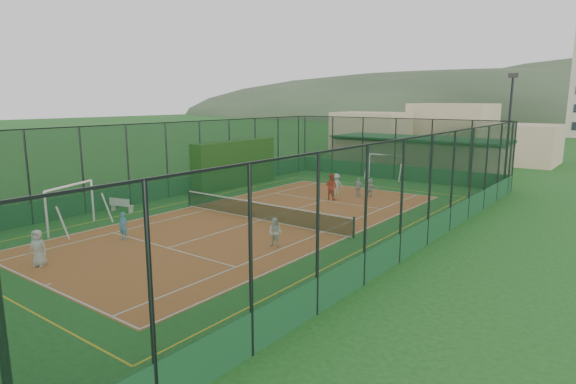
% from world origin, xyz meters
% --- Properties ---
extents(ground, '(300.00, 300.00, 0.00)m').
position_xyz_m(ground, '(0.00, 0.00, 0.00)').
color(ground, '#1A4D1A').
rests_on(ground, ground).
extents(court_slab, '(11.17, 23.97, 0.01)m').
position_xyz_m(court_slab, '(0.00, 0.00, 0.01)').
color(court_slab, '#B14F27').
rests_on(court_slab, ground).
extents(tennis_net, '(11.67, 0.12, 1.06)m').
position_xyz_m(tennis_net, '(0.00, 0.00, 0.53)').
color(tennis_net, black).
rests_on(tennis_net, ground).
extents(perimeter_fence, '(18.12, 34.12, 5.00)m').
position_xyz_m(perimeter_fence, '(0.00, 0.00, 2.50)').
color(perimeter_fence, black).
rests_on(perimeter_fence, ground).
extents(floodlight_ne, '(0.60, 0.26, 8.25)m').
position_xyz_m(floodlight_ne, '(8.60, 16.60, 4.12)').
color(floodlight_ne, black).
rests_on(floodlight_ne, ground).
extents(clubhouse, '(15.20, 7.20, 3.15)m').
position_xyz_m(clubhouse, '(0.00, 22.00, 1.57)').
color(clubhouse, tan).
rests_on(clubhouse, ground).
extents(hedge_left, '(1.18, 7.88, 3.45)m').
position_xyz_m(hedge_left, '(-8.30, 6.82, 1.72)').
color(hedge_left, black).
rests_on(hedge_left, ground).
extents(white_bench, '(1.55, 0.74, 0.84)m').
position_xyz_m(white_bench, '(-7.80, -3.40, 0.42)').
color(white_bench, white).
rests_on(white_bench, ground).
extents(futsal_goal_near, '(3.59, 2.20, 2.23)m').
position_xyz_m(futsal_goal_near, '(-6.50, -7.19, 1.12)').
color(futsal_goal_near, white).
rests_on(futsal_goal_near, ground).
extents(futsal_goal_far, '(3.13, 1.18, 1.97)m').
position_xyz_m(futsal_goal_far, '(-0.77, 17.05, 0.99)').
color(futsal_goal_far, white).
rests_on(futsal_goal_far, ground).
extents(child_near_left, '(0.86, 0.77, 1.48)m').
position_xyz_m(child_near_left, '(-2.20, -10.97, 0.75)').
color(child_near_left, silver).
rests_on(child_near_left, court_slab).
extents(child_near_mid, '(0.54, 0.41, 1.32)m').
position_xyz_m(child_near_mid, '(-2.71, -6.77, 0.67)').
color(child_near_mid, '#458DC4').
rests_on(child_near_mid, court_slab).
extents(child_near_right, '(0.72, 0.60, 1.34)m').
position_xyz_m(child_near_right, '(3.72, -3.40, 0.68)').
color(child_near_right, silver).
rests_on(child_near_right, court_slab).
extents(child_far_left, '(1.10, 1.08, 1.51)m').
position_xyz_m(child_far_left, '(-0.25, 8.31, 0.77)').
color(child_far_left, silver).
rests_on(child_far_left, court_slab).
extents(child_far_right, '(0.77, 0.34, 1.30)m').
position_xyz_m(child_far_right, '(1.15, 8.86, 0.66)').
color(child_far_right, silver).
rests_on(child_far_right, court_slab).
extents(child_far_back, '(1.20, 0.61, 1.24)m').
position_xyz_m(child_far_back, '(1.76, 9.39, 0.63)').
color(child_far_back, silver).
rests_on(child_far_back, court_slab).
extents(coach, '(0.90, 0.73, 1.72)m').
position_xyz_m(coach, '(0.21, 6.93, 0.87)').
color(coach, red).
rests_on(coach, court_slab).
extents(tennis_balls, '(5.48, 1.22, 0.07)m').
position_xyz_m(tennis_balls, '(-0.14, 1.40, 0.04)').
color(tennis_balls, '#CCE033').
rests_on(tennis_balls, court_slab).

